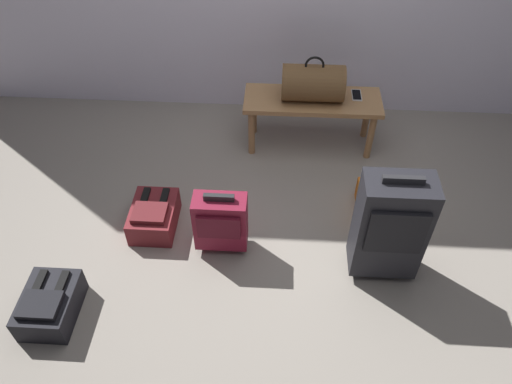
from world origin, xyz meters
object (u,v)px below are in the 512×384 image
object	(u,v)px
cell_phone	(357,95)
backpack_orange	(380,206)
suitcase_upright_charcoal	(390,226)
suitcase_small_burgundy	(221,221)
bench	(312,106)
backpack_maroon	(154,216)
duffel_bag_brown	(313,83)
backpack_dark	(50,305)

from	to	relation	value
cell_phone	backpack_orange	bearing A→B (deg)	-80.57
suitcase_upright_charcoal	suitcase_small_burgundy	xyz separation A→B (m)	(-0.97, 0.11, -0.15)
backpack_orange	bench	bearing A→B (deg)	121.39
suitcase_small_burgundy	bench	bearing A→B (deg)	62.12
suitcase_upright_charcoal	suitcase_small_burgundy	bearing A→B (deg)	173.50
backpack_maroon	duffel_bag_brown	bearing A→B (deg)	42.10
bench	suitcase_upright_charcoal	world-z (taller)	suitcase_upright_charcoal
bench	duffel_bag_brown	bearing A→B (deg)	-180.00
backpack_orange	cell_phone	bearing A→B (deg)	99.43
bench	duffel_bag_brown	world-z (taller)	duffel_bag_brown
duffel_bag_brown	suitcase_upright_charcoal	xyz separation A→B (m)	(0.41, -1.18, -0.16)
duffel_bag_brown	backpack_dark	world-z (taller)	duffel_bag_brown
suitcase_upright_charcoal	backpack_maroon	distance (m)	1.48
cell_phone	backpack_maroon	distance (m)	1.69
backpack_orange	duffel_bag_brown	bearing A→B (deg)	121.94
duffel_bag_brown	cell_phone	world-z (taller)	duffel_bag_brown
bench	backpack_maroon	world-z (taller)	bench
suitcase_small_burgundy	backpack_orange	world-z (taller)	suitcase_small_burgundy
duffel_bag_brown	backpack_maroon	bearing A→B (deg)	-137.90
backpack_dark	suitcase_small_burgundy	bearing A→B (deg)	30.96
bench	backpack_orange	xyz separation A→B (m)	(0.45, -0.74, -0.26)
cell_phone	suitcase_small_burgundy	world-z (taller)	suitcase_small_burgundy
backpack_orange	suitcase_small_burgundy	bearing A→B (deg)	-162.24
suitcase_upright_charcoal	backpack_maroon	bearing A→B (deg)	169.62
bench	duffel_bag_brown	size ratio (longest dim) A/B	2.27
bench	backpack_dark	size ratio (longest dim) A/B	2.63
cell_phone	backpack_maroon	size ratio (longest dim) A/B	0.38
backpack_dark	backpack_orange	distance (m)	2.10
duffel_bag_brown	suitcase_small_burgundy	distance (m)	1.25
suitcase_small_burgundy	backpack_maroon	size ratio (longest dim) A/B	1.21
duffel_bag_brown	backpack_orange	world-z (taller)	duffel_bag_brown
backpack_dark	backpack_orange	size ratio (longest dim) A/B	1.00
bench	backpack_orange	size ratio (longest dim) A/B	2.63
duffel_bag_brown	suitcase_upright_charcoal	world-z (taller)	same
cell_phone	backpack_orange	distance (m)	0.88
backpack_maroon	bench	bearing A→B (deg)	41.82
bench	suitcase_upright_charcoal	distance (m)	1.25
bench	cell_phone	distance (m)	0.33
cell_phone	suitcase_small_burgundy	size ratio (longest dim) A/B	0.31
suitcase_upright_charcoal	backpack_orange	xyz separation A→B (m)	(0.05, 0.44, -0.29)
backpack_dark	backpack_orange	bearing A→B (deg)	24.29
cell_phone	suitcase_small_burgundy	xyz separation A→B (m)	(-0.89, -1.13, -0.19)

